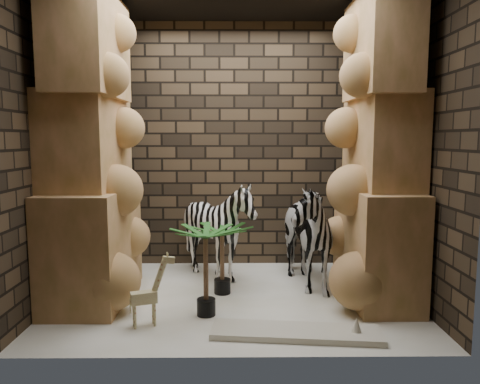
{
  "coord_description": "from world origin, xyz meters",
  "views": [
    {
      "loc": [
        0.01,
        -4.37,
        1.59
      ],
      "look_at": [
        0.06,
        0.15,
        1.05
      ],
      "focal_mm": 33.61,
      "sensor_mm": 36.0,
      "label": 1
    }
  ],
  "objects_px": {
    "zebra_left": "(218,235)",
    "palm_back": "(206,271)",
    "zebra_right": "(298,225)",
    "palm_front": "(222,259)",
    "surfboard": "(296,332)",
    "giraffe_toy": "(144,290)"
  },
  "relations": [
    {
      "from": "palm_front",
      "to": "zebra_left",
      "type": "bearing_deg",
      "value": 96.85
    },
    {
      "from": "palm_front",
      "to": "surfboard",
      "type": "height_order",
      "value": "palm_front"
    },
    {
      "from": "palm_back",
      "to": "surfboard",
      "type": "distance_m",
      "value": 0.95
    },
    {
      "from": "palm_back",
      "to": "surfboard",
      "type": "height_order",
      "value": "palm_back"
    },
    {
      "from": "zebra_left",
      "to": "surfboard",
      "type": "xyz_separation_m",
      "value": [
        0.68,
        -1.47,
        -0.49
      ]
    },
    {
      "from": "palm_front",
      "to": "palm_back",
      "type": "distance_m",
      "value": 0.59
    },
    {
      "from": "zebra_right",
      "to": "zebra_left",
      "type": "relative_size",
      "value": 1.18
    },
    {
      "from": "surfboard",
      "to": "giraffe_toy",
      "type": "bearing_deg",
      "value": 177.1
    },
    {
      "from": "palm_back",
      "to": "zebra_left",
      "type": "bearing_deg",
      "value": 85.96
    },
    {
      "from": "zebra_left",
      "to": "palm_front",
      "type": "height_order",
      "value": "zebra_left"
    },
    {
      "from": "zebra_right",
      "to": "giraffe_toy",
      "type": "xyz_separation_m",
      "value": [
        -1.45,
        -1.07,
        -0.35
      ]
    },
    {
      "from": "zebra_left",
      "to": "palm_back",
      "type": "height_order",
      "value": "zebra_left"
    },
    {
      "from": "palm_front",
      "to": "surfboard",
      "type": "bearing_deg",
      "value": -58.07
    },
    {
      "from": "palm_back",
      "to": "surfboard",
      "type": "bearing_deg",
      "value": -29.63
    },
    {
      "from": "zebra_right",
      "to": "surfboard",
      "type": "xyz_separation_m",
      "value": [
        -0.18,
        -1.27,
        -0.64
      ]
    },
    {
      "from": "zebra_right",
      "to": "palm_back",
      "type": "height_order",
      "value": "zebra_right"
    },
    {
      "from": "palm_front",
      "to": "palm_back",
      "type": "bearing_deg",
      "value": -102.68
    },
    {
      "from": "zebra_left",
      "to": "palm_front",
      "type": "relative_size",
      "value": 1.55
    },
    {
      "from": "zebra_left",
      "to": "surfboard",
      "type": "height_order",
      "value": "zebra_left"
    },
    {
      "from": "giraffe_toy",
      "to": "palm_back",
      "type": "xyz_separation_m",
      "value": [
        0.51,
        0.24,
        0.09
      ]
    },
    {
      "from": "zebra_right",
      "to": "surfboard",
      "type": "distance_m",
      "value": 1.43
    },
    {
      "from": "zebra_right",
      "to": "zebra_left",
      "type": "height_order",
      "value": "zebra_right"
    }
  ]
}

